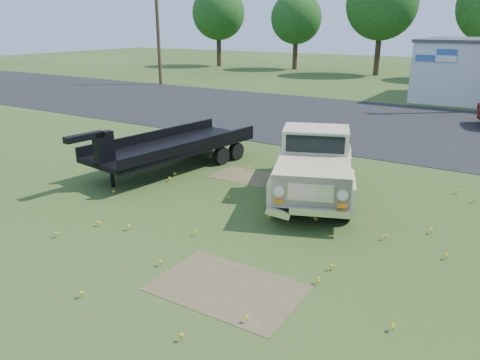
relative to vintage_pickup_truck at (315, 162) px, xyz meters
The scene contains 10 objects.
ground 3.27m from the vintage_pickup_truck, 105.01° to the right, with size 140.00×140.00×0.00m, color #2C4315.
asphalt_lot 12.09m from the vintage_pickup_truck, 93.81° to the left, with size 90.00×14.00×0.02m, color black.
dirt_patch_a 6.12m from the vintage_pickup_truck, 83.32° to the right, with size 3.00×2.00×0.01m, color brown.
dirt_patch_b 3.05m from the vintage_pickup_truck, 169.52° to the left, with size 2.20×1.60×0.01m, color brown.
utility_pole_west 29.90m from the vintage_pickup_truck, 140.17° to the left, with size 1.60×0.30×9.00m.
treeline_a 47.19m from the vintage_pickup_truck, 127.88° to the left, with size 6.40×6.40×9.52m.
treeline_b 42.66m from the vintage_pickup_truck, 116.31° to the left, with size 5.76×5.76×8.57m.
treeline_c 38.02m from the vintage_pickup_truck, 103.55° to the left, with size 7.04×7.04×10.47m.
vintage_pickup_truck is the anchor object (origin of this frame).
flatbed_trailer 5.59m from the vintage_pickup_truck, behind, with size 2.38×7.13×1.94m, color black, non-canonical shape.
Camera 1 is at (6.14, -9.98, 5.16)m, focal length 35.00 mm.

